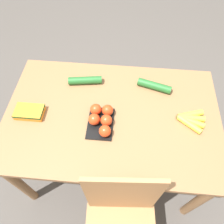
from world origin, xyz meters
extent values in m
plane|color=#4C4742|center=(0.00, 0.00, 0.00)|extent=(12.00, 12.00, 0.00)
cube|color=olive|center=(0.00, 0.00, 0.75)|extent=(1.35, 0.87, 0.03)
cylinder|color=olive|center=(-0.62, -0.38, 0.37)|extent=(0.06, 0.06, 0.74)
cylinder|color=olive|center=(0.62, -0.38, 0.37)|extent=(0.06, 0.06, 0.74)
cylinder|color=olive|center=(-0.62, 0.38, 0.37)|extent=(0.06, 0.06, 0.74)
cylinder|color=olive|center=(0.62, 0.38, 0.37)|extent=(0.06, 0.06, 0.74)
cube|color=#A87547|center=(-0.10, 0.47, 0.73)|extent=(0.39, 0.05, 0.53)
cylinder|color=#A87547|center=(0.08, 0.50, 0.22)|extent=(0.04, 0.04, 0.43)
cylinder|color=#A87547|center=(-0.28, 0.48, 0.22)|extent=(0.04, 0.04, 0.43)
sphere|color=brown|center=(-0.41, -0.01, 0.78)|extent=(0.03, 0.03, 0.03)
cylinder|color=yellow|center=(-0.47, 0.04, 0.78)|extent=(0.15, 0.12, 0.04)
cylinder|color=yellow|center=(-0.48, 0.02, 0.78)|extent=(0.16, 0.08, 0.04)
cylinder|color=yellow|center=(-0.49, -0.01, 0.78)|extent=(0.16, 0.04, 0.04)
cylinder|color=yellow|center=(-0.48, -0.03, 0.78)|extent=(0.16, 0.08, 0.04)
cube|color=black|center=(0.06, 0.07, 0.77)|extent=(0.15, 0.23, 0.01)
sphere|color=red|center=(0.03, 0.00, 0.81)|extent=(0.07, 0.07, 0.07)
sphere|color=red|center=(0.10, 0.00, 0.81)|extent=(0.07, 0.07, 0.07)
sphere|color=red|center=(0.03, 0.07, 0.81)|extent=(0.07, 0.07, 0.07)
sphere|color=red|center=(0.10, 0.07, 0.81)|extent=(0.07, 0.07, 0.07)
sphere|color=red|center=(0.03, 0.14, 0.81)|extent=(0.07, 0.07, 0.07)
cube|color=orange|center=(0.51, 0.04, 0.79)|extent=(0.17, 0.11, 0.04)
cube|color=#19471E|center=(0.51, 0.04, 0.80)|extent=(0.17, 0.11, 0.01)
cylinder|color=#236028|center=(0.21, -0.25, 0.79)|extent=(0.23, 0.08, 0.05)
cylinder|color=#236028|center=(-0.26, -0.24, 0.79)|extent=(0.23, 0.11, 0.05)
camera|label=1|loc=(-0.07, 0.74, 1.92)|focal=35.00mm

